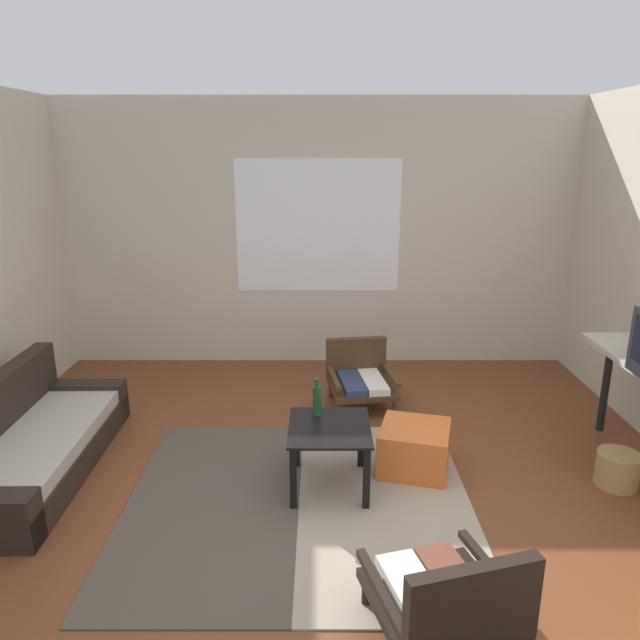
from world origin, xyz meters
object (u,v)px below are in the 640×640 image
(couch, at_px, (31,445))
(wicker_basket, at_px, (620,470))
(coffee_table, at_px, (331,439))
(ottoman_orange, at_px, (416,449))
(glass_bottle, at_px, (319,400))
(armchair_striped_foreground, at_px, (450,602))
(armchair_by_window, at_px, (362,376))

(couch, xyz_separation_m, wicker_basket, (4.06, -0.17, -0.09))
(coffee_table, bearing_deg, wicker_basket, 0.51)
(ottoman_orange, distance_m, glass_bottle, 0.79)
(armchair_striped_foreground, relative_size, glass_bottle, 2.86)
(couch, bearing_deg, armchair_by_window, 26.15)
(ottoman_orange, relative_size, glass_bottle, 1.77)
(armchair_by_window, xyz_separation_m, glass_bottle, (-0.38, -1.20, 0.30))
(ottoman_orange, height_order, wicker_basket, ottoman_orange)
(coffee_table, relative_size, glass_bottle, 2.23)
(coffee_table, distance_m, ottoman_orange, 0.67)
(armchair_by_window, height_order, ottoman_orange, armchair_by_window)
(armchair_by_window, relative_size, wicker_basket, 2.36)
(armchair_by_window, height_order, wicker_basket, armchair_by_window)
(armchair_by_window, distance_m, ottoman_orange, 1.20)
(ottoman_orange, bearing_deg, coffee_table, -159.94)
(coffee_table, distance_m, armchair_by_window, 1.41)
(armchair_by_window, relative_size, glass_bottle, 2.49)
(couch, bearing_deg, coffee_table, -5.20)
(coffee_table, height_order, glass_bottle, glass_bottle)
(armchair_striped_foreground, height_order, glass_bottle, glass_bottle)
(wicker_basket, bearing_deg, armchair_by_window, 140.77)
(coffee_table, xyz_separation_m, armchair_striped_foreground, (0.51, -1.36, -0.10))
(glass_bottle, bearing_deg, armchair_by_window, 72.57)
(armchair_striped_foreground, bearing_deg, armchair_by_window, 94.55)
(armchair_by_window, distance_m, glass_bottle, 1.29)
(armchair_striped_foreground, xyz_separation_m, ottoman_orange, (0.09, 1.58, -0.10))
(couch, distance_m, glass_bottle, 2.06)
(ottoman_orange, bearing_deg, armchair_by_window, 105.13)
(couch, height_order, coffee_table, couch)
(coffee_table, relative_size, armchair_by_window, 0.90)
(armchair_striped_foreground, bearing_deg, wicker_basket, 43.61)
(ottoman_orange, xyz_separation_m, glass_bottle, (-0.69, -0.05, 0.39))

